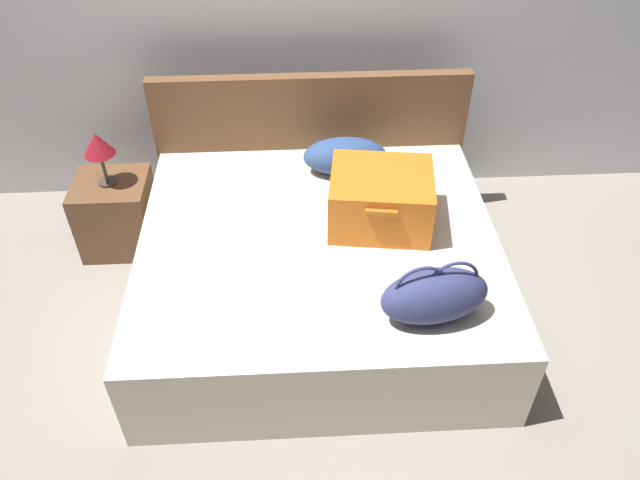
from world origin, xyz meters
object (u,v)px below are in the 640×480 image
object	(u,v)px
hard_case_large	(381,198)
duffel_bag	(435,295)
table_lamp	(98,146)
pillow_near_headboard	(345,156)
nightstand	(117,214)
bed	(319,273)

from	to	relation	value
hard_case_large	duffel_bag	distance (m)	0.72
table_lamp	duffel_bag	bearing A→B (deg)	-34.63
hard_case_large	pillow_near_headboard	world-z (taller)	hard_case_large
duffel_bag	table_lamp	size ratio (longest dim) A/B	1.56
hard_case_large	nightstand	world-z (taller)	hard_case_large
hard_case_large	nightstand	distance (m)	1.69
table_lamp	pillow_near_headboard	bearing A→B (deg)	-0.09
bed	duffel_bag	distance (m)	0.85
duffel_bag	pillow_near_headboard	xyz separation A→B (m)	(-0.30, 1.18, -0.03)
bed	table_lamp	distance (m)	1.45
duffel_bag	pillow_near_headboard	world-z (taller)	duffel_bag
table_lamp	bed	bearing A→B (deg)	-26.42
nightstand	table_lamp	xyz separation A→B (m)	(-0.00, 0.00, 0.50)
nightstand	pillow_near_headboard	bearing A→B (deg)	-0.09
hard_case_large	pillow_near_headboard	xyz separation A→B (m)	(-0.15, 0.48, -0.05)
bed	duffel_bag	size ratio (longest dim) A/B	3.59
pillow_near_headboard	table_lamp	world-z (taller)	table_lamp
hard_case_large	pillow_near_headboard	size ratio (longest dim) A/B	1.19
hard_case_large	table_lamp	world-z (taller)	table_lamp
hard_case_large	nightstand	size ratio (longest dim) A/B	1.23
duffel_bag	pillow_near_headboard	bearing A→B (deg)	104.23
duffel_bag	nightstand	bearing A→B (deg)	145.37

